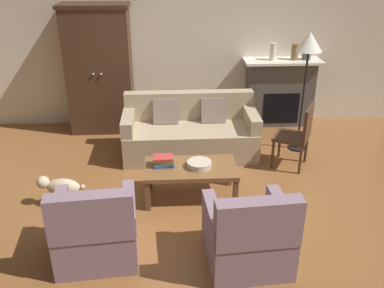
% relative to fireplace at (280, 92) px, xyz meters
% --- Properties ---
extents(ground_plane, '(9.60, 9.60, 0.00)m').
position_rel_fireplace_xyz_m(ground_plane, '(-1.55, -2.30, -0.57)').
color(ground_plane, brown).
extents(back_wall, '(7.20, 0.10, 2.80)m').
position_rel_fireplace_xyz_m(back_wall, '(-1.55, 0.25, 0.83)').
color(back_wall, silver).
rests_on(back_wall, ground).
extents(fireplace, '(1.26, 0.48, 1.12)m').
position_rel_fireplace_xyz_m(fireplace, '(0.00, 0.00, 0.00)').
color(fireplace, '#4C4947').
rests_on(fireplace, ground).
extents(armoire, '(1.06, 0.57, 2.02)m').
position_rel_fireplace_xyz_m(armoire, '(-2.95, -0.08, 0.45)').
color(armoire, '#472D1E').
rests_on(armoire, ground).
extents(couch, '(1.93, 0.87, 0.86)m').
position_rel_fireplace_xyz_m(couch, '(-1.56, -1.06, -0.25)').
color(couch, tan).
rests_on(couch, ground).
extents(coffee_table, '(1.10, 0.60, 0.42)m').
position_rel_fireplace_xyz_m(coffee_table, '(-1.62, -2.27, -0.20)').
color(coffee_table, brown).
rests_on(coffee_table, ground).
extents(fruit_bowl, '(0.29, 0.29, 0.07)m').
position_rel_fireplace_xyz_m(fruit_bowl, '(-1.51, -2.28, -0.11)').
color(fruit_bowl, beige).
rests_on(fruit_bowl, coffee_table).
extents(book_stack, '(0.25, 0.18, 0.12)m').
position_rel_fireplace_xyz_m(book_stack, '(-1.93, -2.23, -0.09)').
color(book_stack, '#38569E').
rests_on(book_stack, coffee_table).
extents(mantel_vase_cream, '(0.10, 0.10, 0.27)m').
position_rel_fireplace_xyz_m(mantel_vase_cream, '(-0.18, -0.02, 0.69)').
color(mantel_vase_cream, beige).
rests_on(mantel_vase_cream, fireplace).
extents(mantel_vase_bronze, '(0.12, 0.12, 0.26)m').
position_rel_fireplace_xyz_m(mantel_vase_bronze, '(0.18, -0.02, 0.68)').
color(mantel_vase_bronze, olive).
rests_on(mantel_vase_bronze, fireplace).
extents(mantel_vase_slate, '(0.14, 0.14, 0.19)m').
position_rel_fireplace_xyz_m(mantel_vase_slate, '(0.38, -0.02, 0.65)').
color(mantel_vase_slate, '#565B66').
rests_on(mantel_vase_slate, fireplace).
extents(armchair_near_left, '(0.84, 0.84, 0.88)m').
position_rel_fireplace_xyz_m(armchair_near_left, '(-2.58, -3.32, -0.25)').
color(armchair_near_left, gray).
rests_on(armchair_near_left, ground).
extents(armchair_near_right, '(0.83, 0.83, 0.88)m').
position_rel_fireplace_xyz_m(armchair_near_right, '(-1.13, -3.49, -0.25)').
color(armchair_near_right, gray).
rests_on(armchair_near_right, ground).
extents(side_chair_wooden, '(0.60, 0.60, 0.90)m').
position_rel_fireplace_xyz_m(side_chair_wooden, '(-0.12, -1.56, -0.06)').
color(side_chair_wooden, '#472D1E').
rests_on(side_chair_wooden, ground).
extents(floor_lamp, '(0.36, 0.36, 1.75)m').
position_rel_fireplace_xyz_m(floor_lamp, '(0.07, -1.00, 0.95)').
color(floor_lamp, black).
rests_on(floor_lamp, ground).
extents(dog, '(0.57, 0.25, 0.39)m').
position_rel_fireplace_xyz_m(dog, '(-3.14, -2.39, -0.32)').
color(dog, beige).
rests_on(dog, ground).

